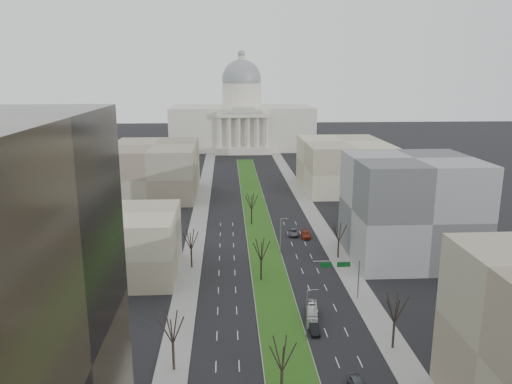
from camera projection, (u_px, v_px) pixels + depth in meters
name	position (u px, v px, depth m)	size (l,w,h in m)	color
ground	(258.00, 224.00, 144.94)	(600.00, 600.00, 0.00)	black
median	(259.00, 225.00, 143.93)	(8.00, 222.03, 0.20)	#999993
sidewalk_left	(192.00, 256.00, 119.66)	(5.00, 330.00, 0.15)	gray
sidewalk_right	(336.00, 253.00, 121.67)	(5.00, 330.00, 0.15)	gray
capitol	(242.00, 120.00, 286.29)	(80.00, 46.00, 55.00)	beige
building_beige_left	(116.00, 244.00, 107.44)	(26.00, 22.00, 14.00)	tan
building_grey_right	(411.00, 208.00, 116.91)	(28.00, 26.00, 24.00)	#595B5E
building_far_left	(155.00, 169.00, 179.64)	(30.00, 40.00, 18.00)	gray
building_far_right	(343.00, 165.00, 188.52)	(30.00, 40.00, 18.00)	tan
tree_left_mid	(172.00, 327.00, 72.44)	(5.40, 5.40, 9.72)	black
tree_left_far	(191.00, 239.00, 111.29)	(5.28, 5.28, 9.50)	black
tree_right_mid	(395.00, 307.00, 78.26)	(5.52, 5.52, 9.94)	black
tree_right_far	(339.00, 232.00, 117.23)	(5.04, 5.04, 9.07)	black
tree_median_a	(282.00, 354.00, 65.55)	(5.40, 5.40, 9.72)	black
tree_median_b	(261.00, 249.00, 104.37)	(5.40, 5.40, 9.72)	black
tree_median_c	(252.00, 201.00, 143.19)	(5.40, 5.40, 9.72)	black
streetlamp_median_b	(307.00, 314.00, 80.95)	(1.90, 0.20, 9.16)	gray
streetlamp_median_c	(281.00, 236.00, 119.77)	(1.90, 0.20, 9.16)	gray
mast_arm_signs	(345.00, 270.00, 95.79)	(9.12, 0.24, 8.09)	gray
car_black	(314.00, 328.00, 84.68)	(1.51, 4.34, 1.43)	black
car_red	(306.00, 234.00, 133.42)	(2.30, 5.66, 1.64)	maroon
car_grey_far	(293.00, 232.00, 135.29)	(2.62, 5.69, 1.58)	#54555C
box_van	(312.00, 313.00, 89.09)	(1.91, 8.15, 2.27)	white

